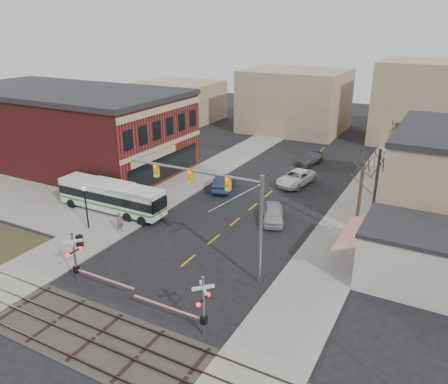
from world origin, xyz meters
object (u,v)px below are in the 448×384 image
(traffic_signal_mast, at_px, (223,199))
(rr_crossing_east, at_px, (197,305))
(trash_bin, at_px, (80,241))
(car_d, at_px, (309,159))
(rr_crossing_west, at_px, (80,260))
(car_b, at_px, (224,182))
(car_a, at_px, (273,214))
(pedestrian_far, at_px, (130,198))
(street_lamp, at_px, (85,198))
(transit_bus, at_px, (111,196))
(car_c, at_px, (296,178))
(pedestrian_near, at_px, (120,222))

(traffic_signal_mast, distance_m, rr_crossing_east, 8.00)
(trash_bin, height_order, car_d, car_d)
(rr_crossing_west, distance_m, car_b, 21.27)
(car_b, relative_size, car_d, 1.10)
(car_a, distance_m, pedestrian_far, 14.22)
(street_lamp, xyz_separation_m, pedestrian_far, (0.08, 5.70, -2.05))
(transit_bus, distance_m, rr_crossing_east, 20.07)
(car_c, bearing_deg, car_a, -72.19)
(transit_bus, relative_size, trash_bin, 12.70)
(transit_bus, xyz_separation_m, rr_crossing_west, (6.75, -10.71, 0.32))
(street_lamp, relative_size, car_d, 0.85)
(pedestrian_near, bearing_deg, car_d, 0.17)
(rr_crossing_east, distance_m, trash_bin, 14.86)
(rr_crossing_west, distance_m, car_c, 27.21)
(street_lamp, distance_m, car_c, 23.35)
(trash_bin, xyz_separation_m, car_d, (9.48, 30.78, 0.11))
(car_a, distance_m, pedestrian_near, 13.80)
(rr_crossing_east, distance_m, car_a, 16.77)
(car_a, relative_size, car_b, 0.89)
(car_a, xyz_separation_m, pedestrian_far, (-13.76, -3.59, 0.17))
(car_a, bearing_deg, rr_crossing_east, -105.31)
(traffic_signal_mast, height_order, pedestrian_near, traffic_signal_mast)
(car_a, relative_size, car_d, 0.97)
(rr_crossing_west, xyz_separation_m, car_a, (7.83, 16.04, -1.19))
(trash_bin, bearing_deg, car_d, 72.88)
(transit_bus, relative_size, traffic_signal_mast, 1.05)
(car_a, xyz_separation_m, car_d, (-2.59, 18.70, -0.10))
(rr_crossing_west, height_order, car_a, rr_crossing_west)
(rr_crossing_east, bearing_deg, rr_crossing_west, 176.71)
(traffic_signal_mast, bearing_deg, car_d, 95.27)
(car_d, relative_size, pedestrian_near, 2.59)
(car_d, bearing_deg, street_lamp, -97.82)
(transit_bus, distance_m, traffic_signal_mast, 15.86)
(pedestrian_near, relative_size, pedestrian_far, 1.10)
(rr_crossing_west, bearing_deg, pedestrian_far, 115.49)
(car_c, relative_size, car_d, 1.22)
(rr_crossing_east, distance_m, pedestrian_far, 20.48)
(traffic_signal_mast, xyz_separation_m, car_d, (-2.63, 28.56, -5.10))
(pedestrian_far, bearing_deg, rr_crossing_east, -97.26)
(car_c, bearing_deg, pedestrian_near, -106.71)
(transit_bus, bearing_deg, car_c, 50.24)
(car_a, bearing_deg, transit_bus, 177.84)
(car_d, bearing_deg, rr_crossing_east, -68.49)
(transit_bus, xyz_separation_m, car_d, (11.99, 24.03, -0.97))
(pedestrian_near, height_order, pedestrian_far, pedestrian_near)
(car_c, xyz_separation_m, car_d, (-1.09, 8.30, -0.12))
(rr_crossing_east, xyz_separation_m, street_lamp, (-15.86, 7.31, 1.02))
(pedestrian_near, bearing_deg, rr_crossing_west, -140.99)
(transit_bus, height_order, rr_crossing_west, rr_crossing_west)
(street_lamp, distance_m, car_d, 30.26)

